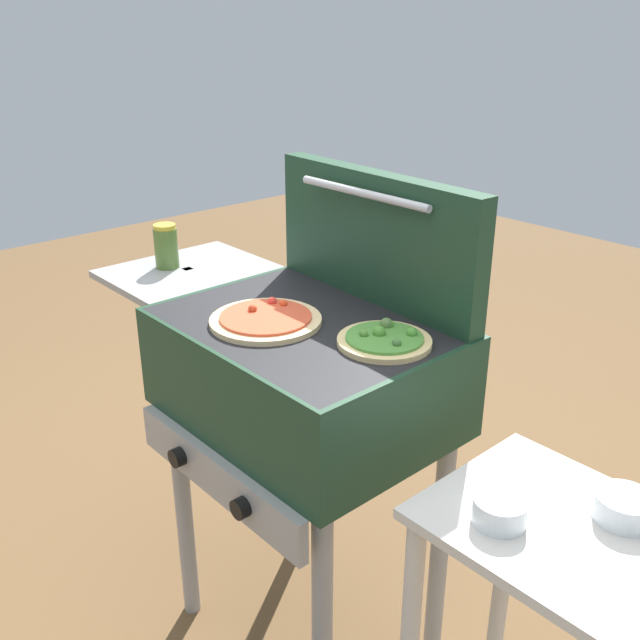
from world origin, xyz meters
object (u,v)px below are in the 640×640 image
at_px(sauce_jar, 166,246).
at_px(prep_table, 550,623).
at_px(topping_bowl_near, 500,511).
at_px(topping_bowl_far, 624,508).
at_px(grill, 300,378).
at_px(pizza_pepperoni, 266,319).
at_px(pizza_veggie, 385,339).

height_order(sauce_jar, prep_table, sauce_jar).
distance_m(sauce_jar, topping_bowl_near, 1.12).
bearing_deg(prep_table, topping_bowl_far, 58.71).
height_order(grill, topping_bowl_near, grill).
relative_size(pizza_pepperoni, topping_bowl_near, 2.71).
bearing_deg(topping_bowl_near, topping_bowl_far, 50.44).
distance_m(pizza_veggie, prep_table, 0.60).
height_order(pizza_veggie, prep_table, pizza_veggie).
bearing_deg(sauce_jar, grill, 3.10).
height_order(grill, pizza_pepperoni, pizza_pepperoni).
xyz_separation_m(sauce_jar, topping_bowl_near, (1.11, -0.04, -0.19)).
bearing_deg(grill, topping_bowl_near, -6.76).
xyz_separation_m(pizza_veggie, sauce_jar, (-0.72, -0.08, 0.05)).
bearing_deg(pizza_veggie, grill, -166.09).
bearing_deg(pizza_pepperoni, sauce_jar, 175.65).
bearing_deg(pizza_veggie, sauce_jar, -173.71).
relative_size(grill, topping_bowl_far, 9.74).
height_order(sauce_jar, topping_bowl_near, sauce_jar).
height_order(pizza_pepperoni, pizza_veggie, pizza_veggie).
xyz_separation_m(grill, sauce_jar, (-0.51, -0.03, 0.20)).
distance_m(topping_bowl_near, topping_bowl_far, 0.21).
bearing_deg(sauce_jar, pizza_veggie, 6.29).
bearing_deg(sauce_jar, topping_bowl_far, 5.43).
xyz_separation_m(pizza_pepperoni, prep_table, (0.71, 0.07, -0.38)).
bearing_deg(topping_bowl_near, pizza_veggie, 162.34).
bearing_deg(prep_table, topping_bowl_near, -137.11).
bearing_deg(grill, topping_bowl_far, 7.07).
height_order(topping_bowl_near, topping_bowl_far, same).
bearing_deg(topping_bowl_far, prep_table, -121.29).
height_order(grill, topping_bowl_far, grill).
bearing_deg(pizza_veggie, topping_bowl_near, -17.66).
xyz_separation_m(grill, pizza_veggie, (0.21, 0.05, 0.15)).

